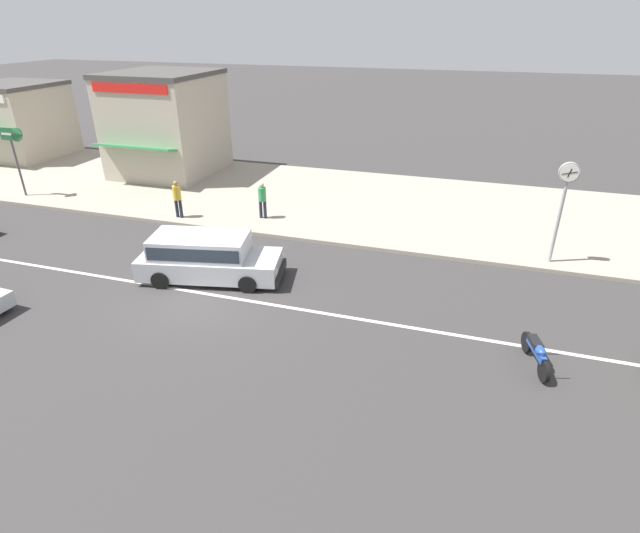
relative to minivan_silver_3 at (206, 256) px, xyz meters
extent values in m
plane|color=#383535|center=(0.27, -1.03, -0.85)|extent=(160.00, 160.00, 0.00)
cube|color=silver|center=(0.27, -1.03, -0.84)|extent=(50.40, 0.14, 0.01)
cube|color=#9E9384|center=(0.27, 8.86, -0.77)|extent=(68.00, 10.00, 0.15)
cube|color=#B7BABF|center=(0.13, 0.03, -0.33)|extent=(4.97, 2.72, 0.70)
cube|color=#B7BABF|center=(-0.16, -0.03, 0.37)|extent=(3.44, 2.23, 0.70)
cube|color=#28333D|center=(-0.16, -0.03, 0.37)|extent=(3.32, 2.24, 0.45)
cube|color=black|center=(2.48, 0.52, -0.54)|extent=(0.48, 1.74, 0.28)
cube|color=white|center=(2.32, 1.13, -0.18)|extent=(0.13, 0.25, 0.14)
cube|color=white|center=(2.58, -0.10, -0.18)|extent=(0.13, 0.25, 0.14)
cylinder|color=black|center=(1.38, 1.16, -0.55)|extent=(0.63, 0.34, 0.60)
cylinder|color=black|center=(1.73, -0.50, -0.55)|extent=(0.63, 0.34, 0.60)
cylinder|color=black|center=(-1.48, 0.56, -0.55)|extent=(0.63, 0.34, 0.60)
cylinder|color=black|center=(-1.13, -1.10, -0.55)|extent=(0.63, 0.34, 0.60)
cylinder|color=black|center=(10.52, -2.40, -0.57)|extent=(0.25, 0.57, 0.56)
cylinder|color=black|center=(10.19, -1.23, -0.57)|extent=(0.25, 0.57, 0.56)
cube|color=#23479E|center=(10.35, -1.82, -0.37)|extent=(0.42, 1.04, 0.18)
cube|color=black|center=(10.31, -1.67, -0.23)|extent=(0.38, 0.59, 0.12)
ellipsoid|color=#23479E|center=(10.41, -2.02, -0.25)|extent=(0.34, 0.45, 0.22)
cylinder|color=#232326|center=(10.51, -2.37, -0.07)|extent=(0.55, 0.18, 0.03)
cylinder|color=#9E9EA3|center=(11.27, 4.55, 0.78)|extent=(0.12, 0.12, 2.95)
cylinder|color=#9E9EA3|center=(11.27, 4.55, 2.59)|extent=(0.66, 0.18, 0.66)
cylinder|color=white|center=(11.27, 4.46, 2.59)|extent=(0.58, 0.02, 0.58)
cylinder|color=white|center=(11.27, 4.65, 2.59)|extent=(0.58, 0.02, 0.58)
cube|color=black|center=(11.27, 4.45, 2.59)|extent=(0.10, 0.01, 0.30)
cube|color=black|center=(11.27, 4.44, 2.59)|extent=(0.47, 0.01, 0.14)
cylinder|color=#4C4C51|center=(-12.73, 4.87, 0.66)|extent=(0.10, 0.10, 2.70)
cube|color=#236638|center=(-12.73, 4.83, 2.30)|extent=(0.99, 0.06, 0.58)
cone|color=#236638|center=(-12.05, 4.83, 2.30)|extent=(0.36, 0.64, 0.64)
cube|color=white|center=(-12.73, 4.80, 2.30)|extent=(0.79, 0.01, 0.10)
cylinder|color=#232838|center=(-3.93, 4.48, -0.29)|extent=(0.14, 0.14, 0.81)
cylinder|color=#232838|center=(-3.73, 4.48, -0.29)|extent=(0.14, 0.14, 0.81)
cylinder|color=gold|center=(-3.83, 4.48, 0.42)|extent=(0.34, 0.34, 0.61)
sphere|color=#997051|center=(-3.83, 4.48, 0.84)|extent=(0.22, 0.22, 0.22)
cylinder|color=#232838|center=(-0.39, 5.50, -0.30)|extent=(0.14, 0.14, 0.79)
cylinder|color=#232838|center=(-0.19, 5.50, -0.30)|extent=(0.14, 0.14, 0.79)
cylinder|color=#389956|center=(-0.29, 5.50, 0.39)|extent=(0.34, 0.34, 0.59)
sphere|color=#D6AD89|center=(-0.29, 5.50, 0.79)|extent=(0.21, 0.21, 0.21)
cube|color=#B2A893|center=(-18.93, 11.25, 1.37)|extent=(4.57, 4.78, 4.13)
cube|color=#474442|center=(-18.93, 11.25, 3.55)|extent=(4.66, 4.88, 0.24)
cube|color=#B2A893|center=(-8.13, 10.77, 1.86)|extent=(4.98, 5.35, 5.11)
cube|color=#474442|center=(-8.13, 10.77, 4.54)|extent=(5.08, 5.46, 0.24)
cube|color=#33844C|center=(-8.13, 7.74, 1.35)|extent=(4.48, 0.90, 0.28)
cube|color=red|center=(-8.13, 8.07, 4.12)|extent=(4.23, 0.08, 0.44)
camera|label=1|loc=(8.18, -13.34, 7.20)|focal=28.00mm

